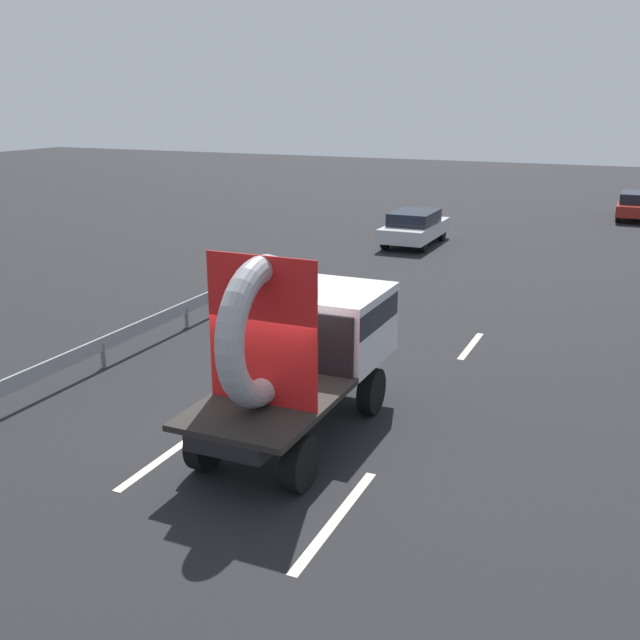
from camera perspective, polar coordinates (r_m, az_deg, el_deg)
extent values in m
plane|color=black|center=(13.18, -4.00, -9.57)|extent=(120.00, 120.00, 0.00)
cylinder|color=black|center=(14.90, -2.21, -4.45)|extent=(0.28, 0.89, 0.89)
cylinder|color=black|center=(14.28, 3.95, -5.45)|extent=(0.28, 0.89, 0.89)
cylinder|color=black|center=(12.38, -8.78, -9.27)|extent=(0.28, 0.89, 0.89)
cylinder|color=black|center=(11.62, -1.57, -10.88)|extent=(0.28, 0.89, 0.89)
cube|color=black|center=(13.14, -1.78, -5.38)|extent=(1.30, 5.15, 0.25)
cube|color=silver|center=(14.16, 0.82, -0.29)|extent=(2.00, 2.15, 1.35)
cube|color=black|center=(14.03, 0.75, 0.82)|extent=(2.02, 2.04, 0.44)
cube|color=black|center=(12.19, -4.00, -6.35)|extent=(2.00, 3.00, 0.10)
cube|color=black|center=(13.19, -1.11, -1.70)|extent=(1.80, 0.08, 1.10)
torus|color=#9E9EA3|center=(11.63, -4.47, -0.89)|extent=(0.44, 2.42, 2.42)
cube|color=red|center=(11.63, -4.47, -0.89)|extent=(1.90, 0.03, 2.42)
cylinder|color=black|center=(32.34, 6.60, 6.85)|extent=(0.22, 0.65, 0.65)
cylinder|color=black|center=(31.91, 9.31, 6.61)|extent=(0.22, 0.65, 0.65)
cylinder|color=black|center=(29.80, 5.01, 6.05)|extent=(0.22, 0.65, 0.65)
cylinder|color=black|center=(29.34, 7.93, 5.78)|extent=(0.22, 0.65, 0.65)
cube|color=silver|center=(30.79, 7.25, 6.85)|extent=(1.82, 4.24, 0.56)
cube|color=black|center=(30.60, 7.23, 7.80)|extent=(1.64, 2.38, 0.50)
cube|color=gray|center=(18.46, -13.08, -0.32)|extent=(0.06, 13.23, 0.32)
cylinder|color=slate|center=(17.32, -16.28, -2.66)|extent=(0.10, 0.10, 0.55)
cylinder|color=slate|center=(19.82, -10.19, 0.20)|extent=(0.10, 0.10, 0.55)
cylinder|color=slate|center=(22.52, -5.51, 2.40)|extent=(0.10, 0.10, 0.55)
cube|color=beige|center=(12.86, -12.45, -10.64)|extent=(0.16, 2.05, 0.01)
cube|color=beige|center=(18.86, 0.92, -1.25)|extent=(0.16, 2.41, 0.01)
cube|color=beige|center=(11.09, 1.25, -14.97)|extent=(0.16, 2.93, 0.01)
cube|color=beige|center=(18.51, 11.48, -1.95)|extent=(0.16, 2.15, 0.01)
cylinder|color=black|center=(41.51, 22.07, 7.92)|extent=(0.21, 0.62, 0.62)
cylinder|color=black|center=(38.94, 21.88, 7.42)|extent=(0.21, 0.62, 0.62)
cube|color=maroon|center=(40.17, 23.10, 7.93)|extent=(1.74, 4.07, 0.53)
cube|color=black|center=(40.01, 23.18, 8.63)|extent=(1.57, 2.28, 0.48)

